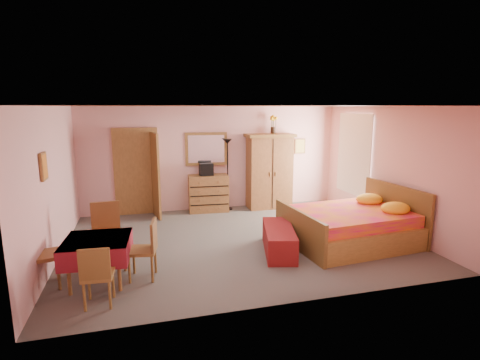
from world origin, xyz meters
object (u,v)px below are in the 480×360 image
object	(u,v)px
sunflower_vase	(273,124)
floor_lamp	(228,175)
chair_east	(142,250)
dining_table	(98,261)
chest_of_drawers	(208,193)
chair_south	(98,274)
wall_mirror	(206,149)
stereo	(206,169)
chair_west	(42,255)
chair_north	(106,235)
bed	(350,216)
bench	(279,240)
wardrobe	(269,171)

from	to	relation	value
sunflower_vase	floor_lamp	bearing A→B (deg)	-178.21
chair_east	dining_table	bearing A→B (deg)	98.80
chest_of_drawers	chair_south	size ratio (longest dim) A/B	1.15
wall_mirror	stereo	size ratio (longest dim) A/B	3.22
chest_of_drawers	stereo	xyz separation A→B (m)	(-0.05, -0.02, 0.61)
chair_west	chair_east	size ratio (longest dim) A/B	1.10
chair_north	chair_east	size ratio (longest dim) A/B	1.12
dining_table	floor_lamp	bearing A→B (deg)	50.99
wall_mirror	sunflower_vase	distance (m)	1.82
bed	chair_north	world-z (taller)	bed
chest_of_drawers	dining_table	xyz separation A→B (m)	(-2.29, -3.42, -0.12)
wall_mirror	sunflower_vase	size ratio (longest dim) A/B	2.26
chest_of_drawers	bed	size ratio (longest dim) A/B	0.42
bed	chest_of_drawers	bearing A→B (deg)	122.20
sunflower_vase	chair_north	bearing A→B (deg)	-144.52
stereo	bench	size ratio (longest dim) A/B	0.24
bed	chair_west	distance (m)	5.26
bed	chair_south	size ratio (longest dim) A/B	2.71
chair_west	chair_east	distance (m)	1.39
bed	chair_south	distance (m)	4.58
floor_lamp	bench	distance (m)	3.10
wardrobe	sunflower_vase	world-z (taller)	sunflower_vase
chair_west	wall_mirror	bearing A→B (deg)	126.11
bench	chair_east	size ratio (longest dim) A/B	1.49
sunflower_vase	dining_table	bearing A→B (deg)	-138.96
chest_of_drawers	bench	world-z (taller)	chest_of_drawers
stereo	wardrobe	bearing A→B (deg)	-1.27
wall_mirror	chair_east	world-z (taller)	wall_mirror
floor_lamp	chair_east	xyz separation A→B (m)	(-2.16, -3.46, -0.45)
chest_of_drawers	chair_west	size ratio (longest dim) A/B	0.97
sunflower_vase	dining_table	world-z (taller)	sunflower_vase
wall_mirror	stereo	distance (m)	0.53
dining_table	chair_east	xyz separation A→B (m)	(0.63, -0.02, 0.11)
wall_mirror	dining_table	distance (m)	4.45
bed	chair_north	distance (m)	4.42
sunflower_vase	wardrobe	bearing A→B (deg)	-137.13
chair_east	stereo	bearing A→B (deg)	-14.29
stereo	chair_south	bearing A→B (deg)	-118.00
floor_lamp	bench	world-z (taller)	floor_lamp
chest_of_drawers	chair_north	xyz separation A→B (m)	(-2.21, -2.73, 0.05)
chair_south	bench	bearing A→B (deg)	24.60
wardrobe	wall_mirror	bearing A→B (deg)	171.03
wall_mirror	chair_south	world-z (taller)	wall_mirror
sunflower_vase	chair_north	world-z (taller)	sunflower_vase
chair_west	chair_south	bearing A→B (deg)	35.25
stereo	bed	world-z (taller)	stereo
stereo	chair_north	size ratio (longest dim) A/B	0.32
dining_table	chair_west	distance (m)	0.77
floor_lamp	sunflower_vase	xyz separation A→B (m)	(1.21, 0.04, 1.24)
floor_lamp	chair_east	size ratio (longest dim) A/B	1.98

